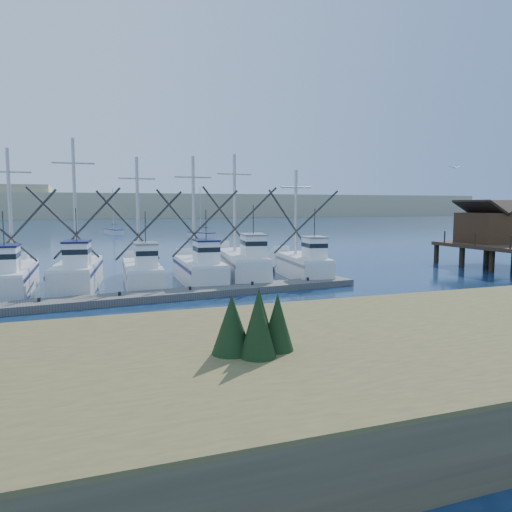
# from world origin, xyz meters

# --- Properties ---
(ground) EXTENTS (500.00, 500.00, 0.00)m
(ground) POSITION_xyz_m (0.00, 0.00, 0.00)
(ground) COLOR #0D233B
(ground) RESTS_ON ground
(shore_bank) EXTENTS (40.00, 10.00, 1.60)m
(shore_bank) POSITION_xyz_m (-8.00, -10.00, 0.80)
(shore_bank) COLOR #4C422D
(shore_bank) RESTS_ON ground
(floating_dock) EXTENTS (29.88, 5.16, 0.40)m
(floating_dock) POSITION_xyz_m (-10.16, 5.91, 0.20)
(floating_dock) COLOR #605C56
(floating_dock) RESTS_ON ground
(dune_ridge) EXTENTS (360.00, 60.00, 10.00)m
(dune_ridge) POSITION_xyz_m (0.00, 210.00, 5.00)
(dune_ridge) COLOR tan
(dune_ridge) RESTS_ON ground
(trawler_fleet) EXTENTS (29.01, 9.71, 9.54)m
(trawler_fleet) POSITION_xyz_m (-10.03, 11.02, 1.00)
(trawler_fleet) COLOR silver
(trawler_fleet) RESTS_ON ground
(sailboat_near) EXTENTS (3.54, 5.75, 8.10)m
(sailboat_near) POSITION_xyz_m (6.79, 55.50, 0.50)
(sailboat_near) COLOR silver
(sailboat_near) RESTS_ON ground
(sailboat_far) EXTENTS (3.07, 6.42, 8.10)m
(sailboat_far) POSITION_xyz_m (-5.35, 71.07, 0.49)
(sailboat_far) COLOR silver
(sailboat_far) RESTS_ON ground
(flying_gull) EXTENTS (1.00, 0.18, 0.18)m
(flying_gull) POSITION_xyz_m (14.78, 8.87, 8.10)
(flying_gull) COLOR white
(flying_gull) RESTS_ON ground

